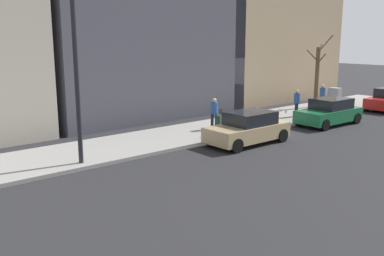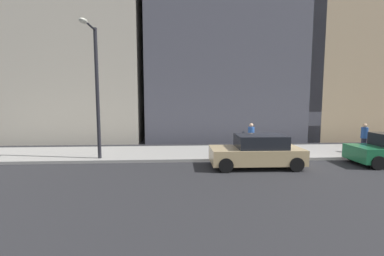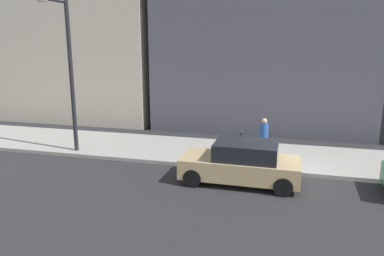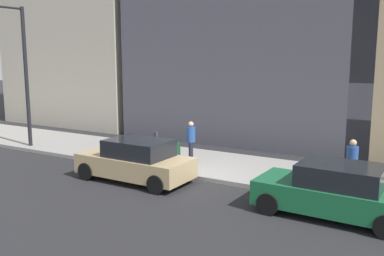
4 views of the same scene
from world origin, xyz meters
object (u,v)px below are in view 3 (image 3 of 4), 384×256
(parked_car_tan, at_px, (242,163))
(pedestrian_far_corner, at_px, (264,135))
(trash_bin, at_px, (255,151))
(streetlamp, at_px, (67,64))
(parking_meter, at_px, (241,144))

(parked_car_tan, relative_size, pedestrian_far_corner, 2.54)
(parked_car_tan, relative_size, trash_bin, 4.69)
(parked_car_tan, bearing_deg, trash_bin, -6.85)
(parked_car_tan, xyz_separation_m, streetlamp, (1.44, 7.70, 3.28))
(streetlamp, distance_m, pedestrian_far_corner, 8.90)
(parking_meter, bearing_deg, pedestrian_far_corner, -31.48)
(parked_car_tan, distance_m, parking_meter, 1.64)
(parking_meter, height_order, trash_bin, parking_meter)
(trash_bin, bearing_deg, parking_meter, 131.21)
(trash_bin, height_order, pedestrian_far_corner, pedestrian_far_corner)
(parking_meter, bearing_deg, parked_car_tan, -171.46)
(parking_meter, distance_m, streetlamp, 8.05)
(parking_meter, relative_size, streetlamp, 0.21)
(streetlamp, xyz_separation_m, pedestrian_far_corner, (1.49, -8.27, -2.93))
(parking_meter, distance_m, trash_bin, 0.78)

